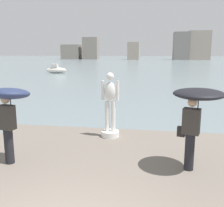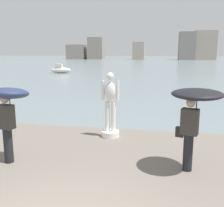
# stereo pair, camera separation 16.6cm
# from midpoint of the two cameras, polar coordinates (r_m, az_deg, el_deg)

# --- Properties ---
(ground_plane) EXTENTS (400.00, 400.00, 0.00)m
(ground_plane) POSITION_cam_midpoint_polar(r_m,az_deg,el_deg) (43.02, 8.48, 6.86)
(ground_plane) COLOR slate
(pier) EXTENTS (7.79, 9.10, 0.40)m
(pier) POSITION_cam_midpoint_polar(r_m,az_deg,el_deg) (5.48, -5.95, -21.20)
(pier) COLOR #70665B
(pier) RESTS_ON ground
(statue_white_figure) EXTENTS (0.59, 0.59, 2.11)m
(statue_white_figure) POSITION_cam_midpoint_polar(r_m,az_deg,el_deg) (8.41, 0.19, -1.46)
(statue_white_figure) COLOR white
(statue_white_figure) RESTS_ON pier
(onlooker_left) EXTENTS (1.11, 1.13, 1.95)m
(onlooker_left) POSITION_cam_midpoint_polar(r_m,az_deg,el_deg) (6.73, -21.15, -0.10)
(onlooker_left) COLOR black
(onlooker_left) RESTS_ON pier
(onlooker_right) EXTENTS (1.44, 1.44, 1.94)m
(onlooker_right) POSITION_cam_midpoint_polar(r_m,az_deg,el_deg) (6.12, 18.47, -0.34)
(onlooker_right) COLOR black
(onlooker_right) RESTS_ON pier
(boat_far) EXTENTS (3.30, 1.44, 1.38)m
(boat_far) POSITION_cam_midpoint_polar(r_m,az_deg,el_deg) (41.15, -11.11, 7.31)
(boat_far) COLOR silver
(boat_far) RESTS_ON ground
(distant_skyline) EXTENTS (82.75, 9.15, 12.20)m
(distant_skyline) POSITION_cam_midpoint_polar(r_m,az_deg,el_deg) (118.79, 10.16, 11.89)
(distant_skyline) COLOR gray
(distant_skyline) RESTS_ON ground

